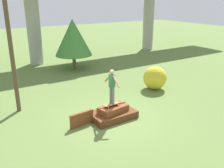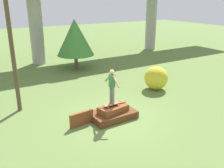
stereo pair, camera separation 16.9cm
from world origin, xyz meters
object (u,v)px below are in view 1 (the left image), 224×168
object	(u,v)px
tree_behind_left	(73,37)
bush_yellow_flowering	(155,78)
utility_pole	(8,30)
skateboard	(112,104)
skater	(112,85)

from	to	relation	value
tree_behind_left	bush_yellow_flowering	distance (m)	7.47
utility_pole	bush_yellow_flowering	xyz separation A→B (m)	(7.79, -1.21, -3.26)
skateboard	bush_yellow_flowering	xyz separation A→B (m)	(4.37, 2.02, -0.03)
utility_pole	skater	bearing A→B (deg)	-43.37
skateboard	skater	distance (m)	0.94
skater	tree_behind_left	distance (m)	9.21
skateboard	tree_behind_left	bearing A→B (deg)	76.53
utility_pole	tree_behind_left	xyz separation A→B (m)	(5.56, 5.69, -1.51)
skateboard	bush_yellow_flowering	size ratio (longest dim) A/B	0.57
utility_pole	skateboard	bearing A→B (deg)	-43.37
skater	bush_yellow_flowering	bearing A→B (deg)	24.80
utility_pole	tree_behind_left	bearing A→B (deg)	45.68
skater	utility_pole	xyz separation A→B (m)	(-3.42, 3.23, 2.28)
skater	utility_pole	world-z (taller)	utility_pole
skateboard	tree_behind_left	distance (m)	9.34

